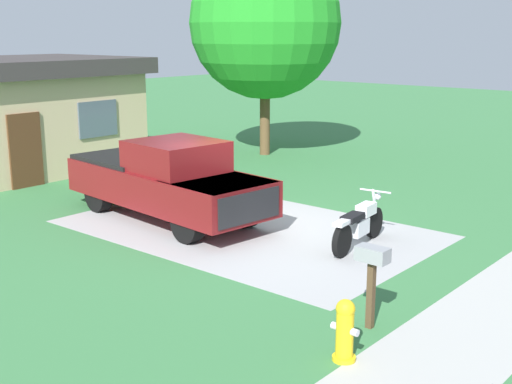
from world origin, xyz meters
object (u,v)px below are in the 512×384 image
object	(u,v)px
pickup_truck	(165,179)
fire_hydrant	(345,331)
shade_tree	(265,23)
mailbox	(372,265)
motorcycle	(359,224)

from	to	relation	value
pickup_truck	fire_hydrant	size ratio (longest dim) A/B	6.65
fire_hydrant	shade_tree	bearing A→B (deg)	43.43
shade_tree	mailbox	bearing A→B (deg)	-134.34
pickup_truck	mailbox	size ratio (longest dim) A/B	4.59
fire_hydrant	mailbox	bearing A→B (deg)	13.58
fire_hydrant	mailbox	xyz separation A→B (m)	(1.11, 0.27, 0.55)
pickup_truck	fire_hydrant	world-z (taller)	pickup_truck
motorcycle	mailbox	size ratio (longest dim) A/B	1.75
fire_hydrant	motorcycle	bearing A→B (deg)	29.53
motorcycle	mailbox	world-z (taller)	mailbox
pickup_truck	shade_tree	size ratio (longest dim) A/B	0.80
motorcycle	pickup_truck	size ratio (longest dim) A/B	0.38
fire_hydrant	shade_tree	world-z (taller)	shade_tree
motorcycle	mailbox	xyz separation A→B (m)	(-3.24, -2.19, 0.51)
motorcycle	pickup_truck	bearing A→B (deg)	103.19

